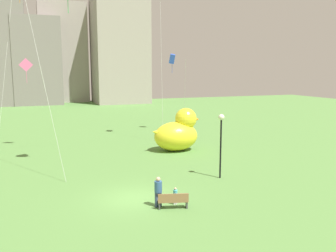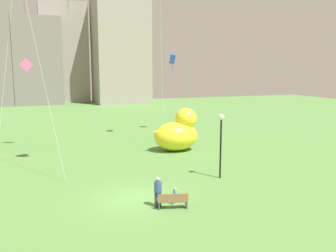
{
  "view_description": "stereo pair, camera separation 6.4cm",
  "coord_description": "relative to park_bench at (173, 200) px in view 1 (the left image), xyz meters",
  "views": [
    {
      "loc": [
        -5.19,
        -19.55,
        7.54
      ],
      "look_at": [
        3.87,
        4.33,
        3.51
      ],
      "focal_mm": 37.92,
      "sensor_mm": 36.0,
      "label": 1
    },
    {
      "loc": [
        -5.13,
        -19.58,
        7.54
      ],
      "look_at": [
        3.87,
        4.33,
        3.51
      ],
      "focal_mm": 37.92,
      "sensor_mm": 36.0,
      "label": 2
    }
  ],
  "objects": [
    {
      "name": "lamppost",
      "position": [
        5.19,
        4.09,
        2.85
      ],
      "size": [
        0.42,
        0.42,
        4.54
      ],
      "color": "black",
      "rests_on": "ground"
    },
    {
      "name": "kite_pink",
      "position": [
        -7.23,
        18.93,
        7.25
      ],
      "size": [
        3.22,
        3.74,
        8.67
      ],
      "color": "silver",
      "rests_on": "ground"
    },
    {
      "name": "city_skyline",
      "position": [
        0.71,
        67.14,
        12.64
      ],
      "size": [
        33.83,
        16.07,
        35.27
      ],
      "color": "gray",
      "rests_on": "ground"
    },
    {
      "name": "park_bench",
      "position": [
        0.0,
        0.0,
        0.0
      ],
      "size": [
        1.73,
        0.88,
        0.9
      ],
      "color": "olive",
      "rests_on": "ground"
    },
    {
      "name": "person_adult",
      "position": [
        -0.66,
        0.58,
        0.47
      ],
      "size": [
        0.42,
        0.42,
        1.72
      ],
      "color": "#38476B",
      "rests_on": "ground"
    },
    {
      "name": "person_child",
      "position": [
        0.35,
        0.55,
        0.07
      ],
      "size": [
        0.24,
        0.24,
        1.0
      ],
      "color": "silver",
      "rests_on": "ground"
    },
    {
      "name": "kite_blue",
      "position": [
        9.22,
        23.63,
        8.38
      ],
      "size": [
        2.47,
        2.97,
        9.54
      ],
      "color": "silver",
      "rests_on": "ground"
    },
    {
      "name": "giant_inflatable_duck",
      "position": [
        5.68,
        13.22,
        1.23
      ],
      "size": [
        4.85,
        3.11,
        4.02
      ],
      "color": "yellow",
      "rests_on": "ground"
    },
    {
      "name": "ground_plane",
      "position": [
        -1.65,
        2.32,
        -0.48
      ],
      "size": [
        140.0,
        140.0,
        0.0
      ],
      "primitive_type": "plane",
      "color": "#558540"
    }
  ]
}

